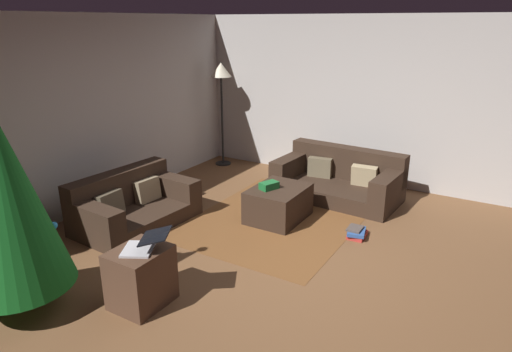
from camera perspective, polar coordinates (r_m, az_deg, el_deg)
name	(u,v)px	position (r m, az deg, el deg)	size (l,w,h in m)	color
ground_plane	(287,267)	(4.97, 3.95, -11.29)	(6.40, 6.40, 0.00)	brown
rear_partition	(77,117)	(6.47, -21.53, 6.92)	(6.40, 0.12, 2.60)	#BCB7B2
corner_partition	(383,103)	(7.35, 15.59, 8.84)	(0.12, 6.40, 2.60)	#B5B0AB
couch_left	(131,204)	(6.08, -15.36, -3.44)	(1.58, 0.98, 0.66)	#332319
couch_right	(340,179)	(6.86, 10.44, -0.40)	(1.05, 1.84, 0.70)	#332319
ottoman	(278,203)	(6.00, 2.83, -3.46)	(0.82, 0.64, 0.44)	#332319
gift_box	(269,186)	(5.86, 1.65, -1.20)	(0.24, 0.15, 0.09)	#19662D
tv_remote	(270,186)	(5.95, 1.72, -1.28)	(0.05, 0.16, 0.02)	black
christmas_tree	(5,198)	(4.37, -28.96, -2.44)	(0.96, 0.96, 2.00)	brown
side_table	(141,277)	(4.38, -14.24, -12.19)	(0.52, 0.44, 0.55)	#4C3323
laptop	(145,244)	(4.21, -13.81, -8.31)	(0.47, 0.51, 0.18)	silver
book_stack	(357,233)	(5.70, 12.51, -6.95)	(0.32, 0.26, 0.12)	#B7332D
corner_lamp	(221,78)	(8.06, -4.39, 12.13)	(0.36, 0.36, 1.82)	black
area_rug	(278,218)	(6.08, 2.79, -5.34)	(2.60, 2.00, 0.01)	brown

